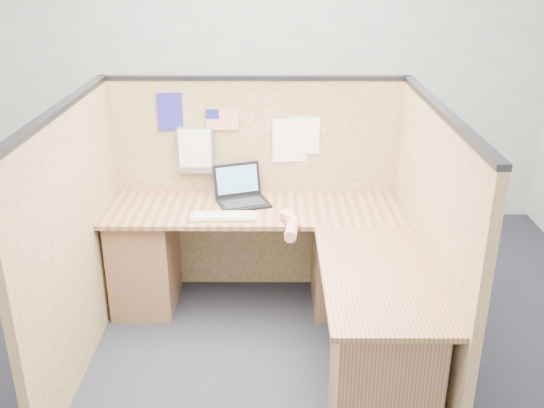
{
  "coord_description": "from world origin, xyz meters",
  "views": [
    {
      "loc": [
        0.13,
        -2.97,
        2.27
      ],
      "look_at": [
        0.12,
        0.5,
        0.83
      ],
      "focal_mm": 40.0,
      "sensor_mm": 36.0,
      "label": 1
    }
  ],
  "objects_px": {
    "keyboard": "(224,216)",
    "mouse": "(289,217)",
    "l_desk": "(283,283)",
    "laptop": "(244,193)"
  },
  "relations": [
    {
      "from": "keyboard",
      "to": "mouse",
      "type": "xyz_separation_m",
      "value": [
        0.41,
        -0.02,
        0.01
      ]
    },
    {
      "from": "laptop",
      "to": "mouse",
      "type": "distance_m",
      "value": 0.43
    },
    {
      "from": "laptop",
      "to": "keyboard",
      "type": "bearing_deg",
      "value": -131.2
    },
    {
      "from": "keyboard",
      "to": "mouse",
      "type": "height_order",
      "value": "mouse"
    },
    {
      "from": "l_desk",
      "to": "laptop",
      "type": "relative_size",
      "value": 4.82
    },
    {
      "from": "laptop",
      "to": "keyboard",
      "type": "relative_size",
      "value": 0.96
    },
    {
      "from": "l_desk",
      "to": "keyboard",
      "type": "bearing_deg",
      "value": 150.13
    },
    {
      "from": "keyboard",
      "to": "mouse",
      "type": "relative_size",
      "value": 3.91
    },
    {
      "from": "laptop",
      "to": "mouse",
      "type": "height_order",
      "value": "laptop"
    },
    {
      "from": "l_desk",
      "to": "keyboard",
      "type": "xyz_separation_m",
      "value": [
        -0.37,
        0.21,
        0.35
      ]
    }
  ]
}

